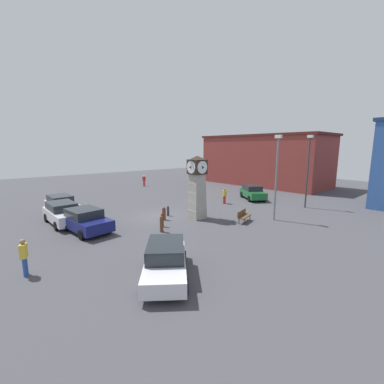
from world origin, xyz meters
TOP-DOWN VIEW (x-y plane):
  - ground_plane at (0.00, 0.00)m, footprint 77.27×77.27m
  - clock_tower at (2.44, 2.19)m, footprint 1.57×1.60m
  - bollard_near_tower at (0.36, 0.80)m, footprint 0.21×0.21m
  - bollard_mid_row at (1.19, -0.14)m, footprint 0.29×0.29m
  - bollard_far_row at (2.58, -1.20)m, footprint 0.21×0.21m
  - bollard_end_row at (3.51, -1.85)m, footprint 0.24×0.24m
  - car_navy_sedan at (-6.09, -5.84)m, footprint 4.33×2.05m
  - car_near_tower at (-2.82, -6.46)m, footprint 4.60×2.09m
  - car_by_building at (0.24, -5.76)m, footprint 4.20×2.50m
  - car_far_lot at (0.47, 11.90)m, footprint 4.27×3.56m
  - car_silver_hatch at (8.77, -5.02)m, footprint 4.45×3.90m
  - bench at (5.50, 4.26)m, footprint 1.02×1.69m
  - pedestrian_near_bench at (0.07, 7.87)m, footprint 0.26×0.41m
  - pedestrian_crossing_lot at (4.73, -9.77)m, footprint 0.46×0.37m
  - pedestrian_by_cars at (-15.38, 7.30)m, footprint 0.46×0.39m
  - street_lamp_near_road at (6.12, 12.52)m, footprint 0.50×0.24m
  - street_lamp_far_side at (6.67, 6.53)m, footprint 0.50×0.24m
  - warehouse_blue_far at (-5.79, 22.67)m, footprint 19.08×9.35m

SIDE VIEW (x-z plane):
  - ground_plane at x=0.00m, z-range 0.00..0.00m
  - bollard_near_tower at x=0.36m, z-range 0.01..0.87m
  - bollard_far_row at x=2.58m, z-range 0.01..1.02m
  - bench at x=5.50m, z-range 0.07..0.97m
  - bollard_mid_row at x=1.19m, z-range 0.01..1.05m
  - bollard_end_row at x=3.51m, z-range 0.01..1.12m
  - car_silver_hatch at x=8.77m, z-range 0.01..1.50m
  - car_far_lot at x=0.47m, z-range 0.01..1.54m
  - car_navy_sedan at x=-6.09m, z-range 0.01..1.57m
  - car_by_building at x=0.24m, z-range 0.01..1.57m
  - car_near_tower at x=-2.82m, z-range 0.02..1.59m
  - pedestrian_near_bench at x=0.07m, z-range 0.11..1.67m
  - pedestrian_by_cars at x=-15.38m, z-range 0.11..1.74m
  - pedestrian_crossing_lot at x=4.73m, z-range 0.12..1.82m
  - clock_tower at x=2.44m, z-range 0.10..5.10m
  - warehouse_blue_far at x=-5.79m, z-range 0.01..7.44m
  - street_lamp_far_side at x=6.67m, z-range 0.50..7.04m
  - street_lamp_near_road at x=6.12m, z-range 0.50..7.22m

